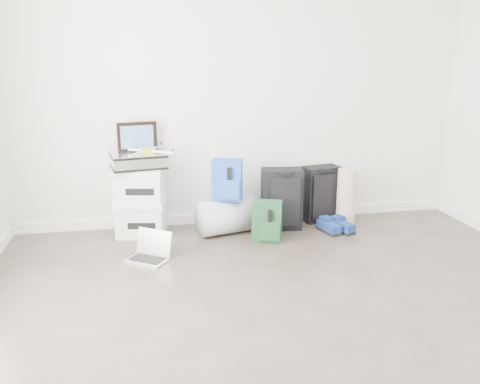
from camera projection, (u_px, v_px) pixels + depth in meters
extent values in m
plane|color=#342C26|center=(323.00, 356.00, 2.92)|extent=(5.00, 5.00, 0.00)
cube|color=silver|center=(241.00, 88.00, 4.93)|extent=(4.50, 0.02, 2.70)
cube|color=white|center=(241.00, 216.00, 5.27)|extent=(4.50, 0.02, 0.10)
cube|color=silver|center=(142.00, 220.00, 4.85)|extent=(0.49, 0.42, 0.28)
cube|color=silver|center=(141.00, 204.00, 4.80)|extent=(0.52, 0.45, 0.04)
cube|color=silver|center=(140.00, 187.00, 4.76)|extent=(0.49, 0.42, 0.28)
cube|color=silver|center=(139.00, 170.00, 4.72)|extent=(0.52, 0.45, 0.04)
cube|color=#B2B2B7|center=(138.00, 161.00, 4.69)|extent=(0.53, 0.42, 0.14)
cube|color=black|center=(137.00, 137.00, 4.73)|extent=(0.37, 0.08, 0.28)
cube|color=#2963A5|center=(137.00, 137.00, 4.72)|extent=(0.30, 0.05, 0.21)
cube|color=gold|center=(147.00, 151.00, 4.66)|extent=(0.12, 0.12, 0.05)
cube|color=white|center=(154.00, 148.00, 4.79)|extent=(0.16, 0.25, 0.02)
cube|color=white|center=(133.00, 150.00, 4.71)|extent=(0.25, 0.16, 0.02)
cube|color=white|center=(138.00, 153.00, 4.54)|extent=(0.16, 0.25, 0.02)
cube|color=white|center=(160.00, 152.00, 4.62)|extent=(0.25, 0.16, 0.02)
cylinder|color=gray|center=(227.00, 216.00, 4.88)|extent=(0.62, 0.46, 0.34)
cube|color=#1944A7|center=(227.00, 180.00, 4.76)|extent=(0.31, 0.24, 0.39)
cube|color=#1944A7|center=(229.00, 189.00, 4.69)|extent=(0.21, 0.11, 0.18)
cube|color=black|center=(282.00, 199.00, 4.98)|extent=(0.41, 0.26, 0.60)
cube|color=black|center=(285.00, 202.00, 4.86)|extent=(0.29, 0.06, 0.48)
cube|color=black|center=(286.00, 174.00, 4.79)|extent=(0.12, 0.04, 0.02)
cube|color=#153B25|center=(267.00, 221.00, 4.68)|extent=(0.30, 0.24, 0.37)
cube|color=#153B25|center=(269.00, 231.00, 4.61)|extent=(0.20, 0.11, 0.18)
cube|color=black|center=(320.00, 194.00, 5.22)|extent=(0.40, 0.27, 0.57)
cube|color=black|center=(324.00, 197.00, 5.11)|extent=(0.27, 0.08, 0.46)
cube|color=black|center=(325.00, 171.00, 5.04)|extent=(0.13, 0.05, 0.03)
cube|color=black|center=(329.00, 231.00, 4.93)|extent=(0.18, 0.31, 0.03)
cube|color=#193B97|center=(329.00, 226.00, 4.92)|extent=(0.17, 0.30, 0.07)
cube|color=black|center=(341.00, 230.00, 4.96)|extent=(0.22, 0.31, 0.03)
cube|color=#193B97|center=(341.00, 225.00, 4.94)|extent=(0.21, 0.30, 0.07)
cylinder|color=tan|center=(346.00, 197.00, 5.09)|extent=(0.19, 0.19, 0.57)
cube|color=silver|center=(147.00, 260.00, 4.25)|extent=(0.40, 0.38, 0.02)
cube|color=black|center=(147.00, 259.00, 4.25)|extent=(0.32, 0.29, 0.00)
cube|color=black|center=(154.00, 242.00, 4.33)|extent=(0.28, 0.20, 0.22)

